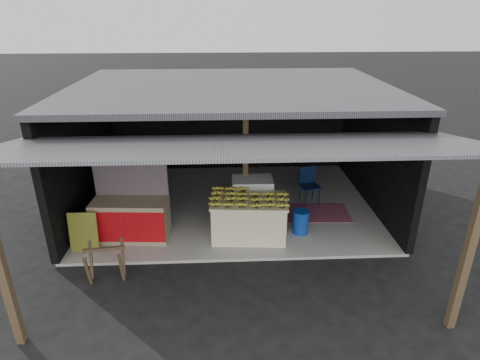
{
  "coord_description": "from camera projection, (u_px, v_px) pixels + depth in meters",
  "views": [
    {
      "loc": [
        -0.24,
        -6.63,
        4.63
      ],
      "look_at": [
        0.16,
        1.53,
        1.1
      ],
      "focal_mm": 30.0,
      "sensor_mm": 36.0,
      "label": 1
    }
  ],
  "objects": [
    {
      "name": "shophouse",
      "position": [
        231.0,
        121.0,
        9.68
      ],
      "size": [
        7.4,
        7.29,
        3.02
      ],
      "color": "black",
      "rests_on": "ground"
    },
    {
      "name": "water_barrel",
      "position": [
        301.0,
        222.0,
        8.75
      ],
      "size": [
        0.34,
        0.34,
        0.5
      ],
      "primitive_type": "cylinder",
      "color": "#0D3499",
      "rests_on": "concrete_slab"
    },
    {
      "name": "magenta_rug",
      "position": [
        317.0,
        212.0,
        9.69
      ],
      "size": [
        1.54,
        1.07,
        0.01
      ],
      "primitive_type": "cube",
      "rotation": [
        0.0,
        0.0,
        -0.05
      ],
      "color": "maroon",
      "rests_on": "concrete_slab"
    },
    {
      "name": "ground",
      "position": [
        236.0,
        262.0,
        7.93
      ],
      "size": [
        80.0,
        80.0,
        0.0
      ],
      "primitive_type": "plane",
      "color": "black",
      "rests_on": "ground"
    },
    {
      "name": "picture_frames",
      "position": [
        223.0,
        108.0,
        11.65
      ],
      "size": [
        1.62,
        0.04,
        0.46
      ],
      "color": "black",
      "rests_on": "shophouse"
    },
    {
      "name": "banana_table",
      "position": [
        249.0,
        218.0,
        8.54
      ],
      "size": [
        1.67,
        1.1,
        0.88
      ],
      "rotation": [
        0.0,
        0.0,
        -0.08
      ],
      "color": "silver",
      "rests_on": "concrete_slab"
    },
    {
      "name": "concrete_slab",
      "position": [
        232.0,
        204.0,
        10.21
      ],
      "size": [
        7.0,
        5.0,
        0.06
      ],
      "primitive_type": "cube",
      "color": "gray",
      "rests_on": "ground"
    },
    {
      "name": "banana_pile",
      "position": [
        249.0,
        196.0,
        8.34
      ],
      "size": [
        1.54,
        1.0,
        0.17
      ],
      "primitive_type": null,
      "rotation": [
        0.0,
        0.0,
        -0.08
      ],
      "color": "yellow",
      "rests_on": "banana_table"
    },
    {
      "name": "plastic_chair",
      "position": [
        309.0,
        182.0,
        10.06
      ],
      "size": [
        0.53,
        0.53,
        0.92
      ],
      "rotation": [
        0.0,
        0.0,
        0.24
      ],
      "color": "#0A183A",
      "rests_on": "concrete_slab"
    },
    {
      "name": "green_signboard",
      "position": [
        83.0,
        232.0,
        8.03
      ],
      "size": [
        0.56,
        0.15,
        0.84
      ],
      "primitive_type": "cube",
      "rotation": [
        -0.13,
        0.0,
        0.0
      ],
      "color": "black",
      "rests_on": "concrete_slab"
    },
    {
      "name": "white_crate",
      "position": [
        252.0,
        199.0,
        9.22
      ],
      "size": [
        0.92,
        0.63,
        1.02
      ],
      "rotation": [
        0.0,
        0.0,
        -0.01
      ],
      "color": "white",
      "rests_on": "concrete_slab"
    },
    {
      "name": "sawhorse",
      "position": [
        105.0,
        260.0,
        7.23
      ],
      "size": [
        0.73,
        0.69,
        0.7
      ],
      "rotation": [
        0.0,
        0.0,
        0.13
      ],
      "color": "#4D3D26",
      "rests_on": "ground"
    },
    {
      "name": "neighbor_stall",
      "position": [
        131.0,
        217.0,
        8.49
      ],
      "size": [
        1.6,
        0.8,
        1.61
      ],
      "rotation": [
        0.0,
        0.0,
        -0.07
      ],
      "color": "#998466",
      "rests_on": "concrete_slab"
    }
  ]
}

